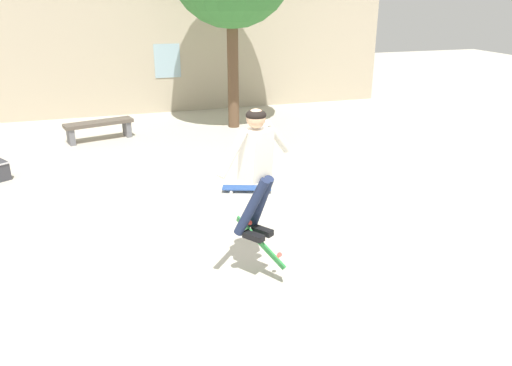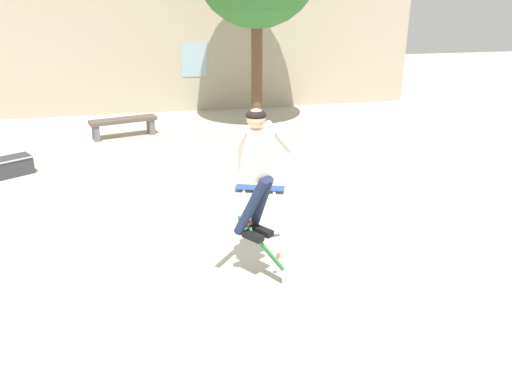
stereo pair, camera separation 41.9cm
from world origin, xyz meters
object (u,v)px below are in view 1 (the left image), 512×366
Objects in this scene: skater at (256,162)px; skateboard_flipping at (261,243)px; park_bench at (99,127)px; skateboard_resting at (247,188)px.

skater is 2.35× the size of skateboard_flipping.
skater is at bearing -145.96° from skateboard_flipping.
park_bench is at bearing 151.72° from skateboard_flipping.
skateboard_flipping is at bearing 41.79° from skater.
skateboard_flipping reaches higher than skateboard_resting.
skateboard_flipping reaches higher than park_bench.
skateboard_resting is (0.64, 2.64, -1.38)m from skater.
park_bench is 6.89m from skateboard_flipping.
skateboard_flipping is (1.75, -6.66, 0.14)m from park_bench.
skateboard_flipping is at bearing -90.21° from park_bench.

